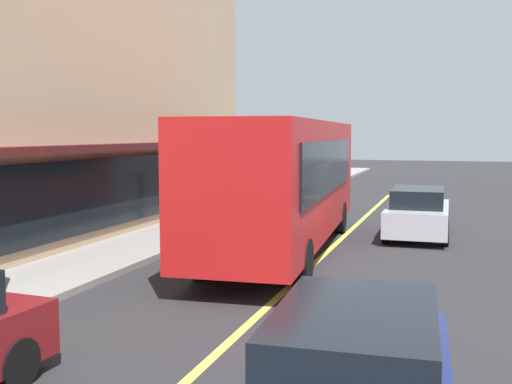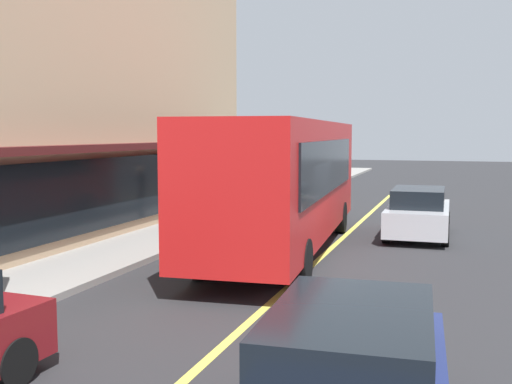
{
  "view_description": "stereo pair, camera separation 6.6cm",
  "coord_description": "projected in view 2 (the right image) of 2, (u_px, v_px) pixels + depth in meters",
  "views": [
    {
      "loc": [
        -14.03,
        -3.22,
        3.19
      ],
      "look_at": [
        1.67,
        1.92,
        1.6
      ],
      "focal_mm": 42.73,
      "sensor_mm": 36.0,
      "label": 1
    },
    {
      "loc": [
        -14.01,
        -3.28,
        3.19
      ],
      "look_at": [
        1.67,
        1.92,
        1.6
      ],
      "focal_mm": 42.73,
      "sensor_mm": 36.0,
      "label": 2
    }
  ],
  "objects": [
    {
      "name": "pedestrian_by_curb",
      "position": [
        213.0,
        189.0,
        21.18
      ],
      "size": [
        0.34,
        0.34,
        1.85
      ],
      "color": "black",
      "rests_on": "sidewalk"
    },
    {
      "name": "car_silver",
      "position": [
        418.0,
        213.0,
        18.77
      ],
      "size": [
        4.32,
        1.89,
        1.52
      ],
      "color": "#B7BABF",
      "rests_on": "ground"
    },
    {
      "name": "bus",
      "position": [
        285.0,
        179.0,
        16.34
      ],
      "size": [
        11.27,
        3.25,
        3.5
      ],
      "color": "red",
      "rests_on": "ground"
    },
    {
      "name": "ground",
      "position": [
        310.0,
        267.0,
        14.57
      ],
      "size": [
        120.0,
        120.0,
        0.0
      ],
      "primitive_type": "plane",
      "color": "#28282B"
    },
    {
      "name": "sidewalk",
      "position": [
        124.0,
        251.0,
        16.15
      ],
      "size": [
        80.0,
        2.41,
        0.15
      ],
      "primitive_type": "cube",
      "color": "gray",
      "rests_on": "ground"
    },
    {
      "name": "lane_centre_stripe",
      "position": [
        310.0,
        267.0,
        14.57
      ],
      "size": [
        36.0,
        0.16,
        0.01
      ],
      "primitive_type": "cube",
      "color": "#D8D14C",
      "rests_on": "ground"
    }
  ]
}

